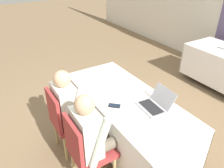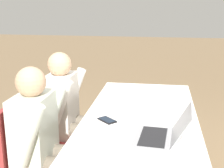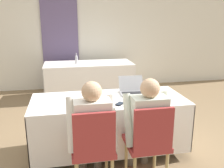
{
  "view_description": "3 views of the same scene",
  "coord_description": "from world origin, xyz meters",
  "px_view_note": "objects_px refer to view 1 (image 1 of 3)",
  "views": [
    {
      "loc": [
        1.84,
        -1.35,
        2.27
      ],
      "look_at": [
        0.0,
        -0.21,
        1.0
      ],
      "focal_mm": 35.0,
      "sensor_mm": 36.0,
      "label": 1
    },
    {
      "loc": [
        2.13,
        0.13,
        1.58
      ],
      "look_at": [
        0.0,
        -0.21,
        1.0
      ],
      "focal_mm": 50.0,
      "sensor_mm": 36.0,
      "label": 2
    },
    {
      "loc": [
        -0.54,
        -2.97,
        1.77
      ],
      "look_at": [
        0.0,
        -0.21,
        1.0
      ],
      "focal_mm": 40.0,
      "sensor_mm": 36.0,
      "label": 3
    }
  ],
  "objects_px": {
    "cell_phone": "(114,106)",
    "person_white_shirt": "(94,134)",
    "laptop": "(155,104)",
    "chair_near_left": "(65,119)",
    "person_checkered_shirt": "(72,106)",
    "chair_near_right": "(86,149)"
  },
  "relations": [
    {
      "from": "laptop",
      "to": "chair_near_right",
      "type": "bearing_deg",
      "value": -89.5
    },
    {
      "from": "person_checkered_shirt",
      "to": "laptop",
      "type": "bearing_deg",
      "value": -129.97
    },
    {
      "from": "cell_phone",
      "to": "person_white_shirt",
      "type": "height_order",
      "value": "person_white_shirt"
    },
    {
      "from": "laptop",
      "to": "person_checkered_shirt",
      "type": "bearing_deg",
      "value": -125.61
    },
    {
      "from": "person_checkered_shirt",
      "to": "chair_near_left",
      "type": "bearing_deg",
      "value": 90.0
    },
    {
      "from": "chair_near_left",
      "to": "person_checkered_shirt",
      "type": "xyz_separation_m",
      "value": [
        0.0,
        0.1,
        0.16
      ]
    },
    {
      "from": "cell_phone",
      "to": "chair_near_left",
      "type": "xyz_separation_m",
      "value": [
        -0.38,
        -0.49,
        -0.25
      ]
    },
    {
      "from": "chair_near_right",
      "to": "chair_near_left",
      "type": "bearing_deg",
      "value": 0.0
    },
    {
      "from": "chair_near_left",
      "to": "cell_phone",
      "type": "bearing_deg",
      "value": -127.81
    },
    {
      "from": "chair_near_left",
      "to": "person_checkered_shirt",
      "type": "relative_size",
      "value": 0.78
    },
    {
      "from": "laptop",
      "to": "chair_near_left",
      "type": "xyz_separation_m",
      "value": [
        -0.65,
        -0.87,
        -0.29
      ]
    },
    {
      "from": "chair_near_left",
      "to": "chair_near_right",
      "type": "bearing_deg",
      "value": -180.0
    },
    {
      "from": "laptop",
      "to": "person_checkered_shirt",
      "type": "xyz_separation_m",
      "value": [
        -0.65,
        -0.77,
        -0.13
      ]
    },
    {
      "from": "laptop",
      "to": "person_checkered_shirt",
      "type": "relative_size",
      "value": 0.31
    },
    {
      "from": "chair_near_left",
      "to": "chair_near_right",
      "type": "xyz_separation_m",
      "value": [
        0.59,
        0.0,
        0.0
      ]
    },
    {
      "from": "chair_near_right",
      "to": "person_checkered_shirt",
      "type": "xyz_separation_m",
      "value": [
        -0.59,
        0.1,
        0.16
      ]
    },
    {
      "from": "chair_near_right",
      "to": "cell_phone",
      "type": "bearing_deg",
      "value": -67.26
    },
    {
      "from": "chair_near_left",
      "to": "laptop",
      "type": "bearing_deg",
      "value": -126.45
    },
    {
      "from": "cell_phone",
      "to": "chair_near_left",
      "type": "distance_m",
      "value": 0.67
    },
    {
      "from": "laptop",
      "to": "person_white_shirt",
      "type": "xyz_separation_m",
      "value": [
        -0.06,
        -0.77,
        -0.13
      ]
    },
    {
      "from": "cell_phone",
      "to": "person_white_shirt",
      "type": "distance_m",
      "value": 0.45
    },
    {
      "from": "chair_near_right",
      "to": "person_white_shirt",
      "type": "xyz_separation_m",
      "value": [
        0.0,
        0.1,
        0.16
      ]
    }
  ]
}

